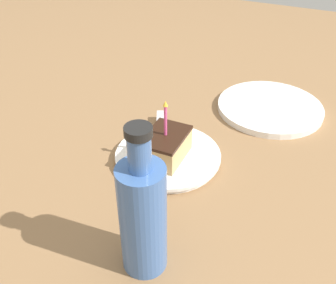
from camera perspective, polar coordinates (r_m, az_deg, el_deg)
name	(u,v)px	position (r m, az deg, el deg)	size (l,w,h in m)	color
ground_plane	(176,177)	(0.81, 1.13, -5.14)	(2.40, 2.40, 0.04)	olive
plate	(168,156)	(0.81, 0.00, -2.03)	(0.22, 0.22, 0.02)	white
cake_slice	(166,146)	(0.78, -0.35, -0.52)	(0.07, 0.10, 0.13)	tan
fork	(161,131)	(0.87, -0.96, 1.62)	(0.10, 0.18, 0.00)	silver
bottle	(143,216)	(0.56, -3.69, -10.60)	(0.07, 0.07, 0.25)	#3F66A5
side_plate	(270,107)	(1.01, 14.56, 4.87)	(0.26, 0.26, 0.02)	white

